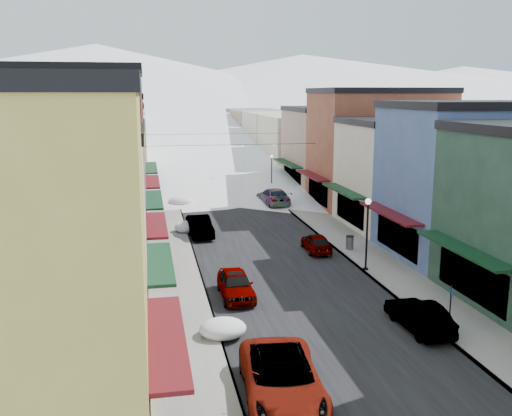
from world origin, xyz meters
name	(u,v)px	position (x,y,z in m)	size (l,w,h in m)	color
road	(210,179)	(0.00, 60.00, 0.01)	(10.00, 160.00, 0.01)	black
sidewalk_left	(159,180)	(-6.60, 60.00, 0.07)	(3.20, 160.00, 0.15)	gray
sidewalk_right	(260,177)	(6.60, 60.00, 0.07)	(3.20, 160.00, 0.15)	gray
curb_left	(171,179)	(-5.05, 60.00, 0.07)	(0.10, 160.00, 0.15)	slate
curb_right	(248,177)	(5.05, 60.00, 0.07)	(0.10, 160.00, 0.15)	slate
bldg_l_cream	(31,236)	(-13.19, 12.50, 4.76)	(11.30, 8.20, 9.50)	beige
bldg_l_brick_near	(47,177)	(-13.69, 20.50, 6.26)	(12.30, 8.20, 12.50)	maroon
bldg_l_grayblue	(75,184)	(-13.19, 29.00, 4.51)	(11.30, 9.20, 9.00)	slate
bldg_l_brick_far	(75,157)	(-14.19, 38.00, 5.51)	(13.30, 9.20, 11.00)	brown
bldg_l_tan	(96,152)	(-13.19, 48.00, 5.01)	(11.30, 11.20, 10.00)	tan
bldg_r_blue	(469,180)	(13.19, 21.00, 5.26)	(11.30, 9.20, 10.50)	#3E578C
bldg_r_cream	(414,173)	(13.69, 30.00, 4.51)	(12.30, 9.20, 9.00)	beige
bldg_r_brick_far	(377,148)	(14.19, 39.00, 5.76)	(13.30, 9.20, 11.50)	brown
bldg_r_tan	(335,149)	(13.19, 49.00, 4.76)	(11.30, 11.20, 9.50)	#91715F
distant_blocks	(195,136)	(0.00, 83.00, 4.00)	(34.00, 55.00, 8.00)	gray
mountain_ridge	(120,86)	(-19.47, 277.18, 14.36)	(670.00, 340.00, 34.00)	silver
overhead_cables	(222,139)	(0.00, 47.50, 6.20)	(16.40, 15.04, 0.04)	black
car_white_suv	(282,379)	(-3.50, 4.97, 0.84)	(2.79, 6.05, 1.68)	silver
car_silver_sedan	(236,284)	(-3.50, 15.84, 0.74)	(1.75, 4.35, 1.48)	#999BA0
car_dark_hatch	(200,226)	(-4.15, 29.92, 0.77)	(1.63, 4.67, 1.54)	black
car_silver_wagon	(182,186)	(-4.29, 50.25, 0.78)	(2.18, 5.37, 1.56)	gray
car_green_sedan	(419,315)	(4.30, 9.86, 0.72)	(1.52, 4.37, 1.44)	black
car_gray_suv	(316,243)	(3.50, 23.86, 0.66)	(1.57, 3.89, 1.33)	#9FA1A7
car_black_sedan	(273,197)	(4.30, 41.27, 0.84)	(2.35, 5.78, 1.68)	black
car_lane_silver	(210,184)	(-0.97, 50.83, 0.83)	(1.96, 4.87, 1.66)	#A9ACB1
car_lane_white	(213,161)	(2.16, 74.67, 0.70)	(2.34, 5.07, 1.41)	white
parking_sign	(450,306)	(5.20, 8.71, 1.55)	(0.11, 0.32, 2.40)	black
trash_can	(350,242)	(5.87, 23.52, 0.64)	(0.57, 0.57, 0.97)	slate
streetlamp_near	(367,225)	(5.20, 18.81, 3.01)	(0.38, 0.38, 4.53)	black
streetlamp_far	(272,169)	(5.50, 47.62, 2.80)	(0.35, 0.35, 4.21)	black
snow_pile_near	(223,328)	(-4.88, 10.81, 0.44)	(2.16, 2.53, 0.91)	white
snow_pile_mid	(189,227)	(-4.88, 31.16, 0.47)	(2.34, 2.64, 0.99)	white
snow_pile_far	(181,201)	(-4.88, 42.34, 0.49)	(2.40, 2.68, 1.02)	white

